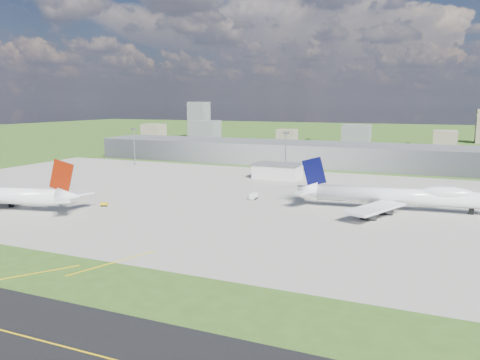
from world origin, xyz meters
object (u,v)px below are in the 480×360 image
at_px(airliner_blue_quad, 400,196).
at_px(van_white_far, 372,213).
at_px(tug_yellow, 104,205).
at_px(van_white_near, 254,196).

bearing_deg(airliner_blue_quad, van_white_far, -130.05).
height_order(airliner_blue_quad, van_white_far, airliner_blue_quad).
height_order(tug_yellow, van_white_near, van_white_near).
xyz_separation_m(tug_yellow, van_white_near, (52.58, 38.65, 0.56)).
distance_m(tug_yellow, van_white_near, 65.26).
relative_size(airliner_blue_quad, tug_yellow, 22.45).
bearing_deg(van_white_far, tug_yellow, 173.02).
xyz_separation_m(airliner_blue_quad, van_white_near, (-62.57, -2.74, -4.44)).
bearing_deg(van_white_near, tug_yellow, 126.12).
relative_size(airliner_blue_quad, van_white_far, 16.22).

